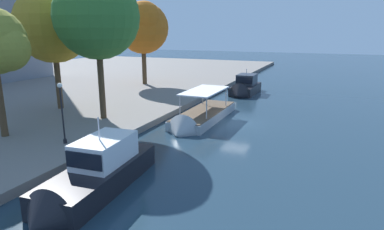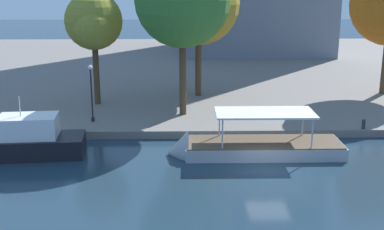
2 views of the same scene
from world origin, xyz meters
name	(u,v)px [view 1 (image 1 of 2)]	position (x,y,z in m)	size (l,w,h in m)	color
ground_plane	(236,123)	(0.00, 0.00, 0.00)	(220.00, 220.00, 0.00)	#1E3342
motor_yacht_0	(94,178)	(-16.45, 3.26, 0.80)	(9.50, 3.51, 4.94)	black
tour_boat_1	(200,119)	(-0.95, 3.29, 0.29)	(11.60, 3.29, 4.24)	#9EA3A8
motor_yacht_2	(244,88)	(15.12, 3.09, 0.75)	(8.06, 3.02, 4.42)	black
mooring_bollard_0	(200,93)	(8.14, 6.97, 0.99)	(0.30, 0.30, 0.76)	#2D2D33
lamp_post	(62,110)	(-12.15, 9.39, 3.06)	(0.35, 0.35, 4.42)	black
tree_0	(99,17)	(-5.00, 11.28, 9.71)	(7.46, 7.46, 12.87)	#4C3823
tree_1	(143,26)	(13.86, 18.33, 9.13)	(7.57, 7.57, 12.15)	#4C3823
tree_3	(52,24)	(-3.46, 18.30, 9.15)	(7.45, 7.45, 12.21)	#4C3823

